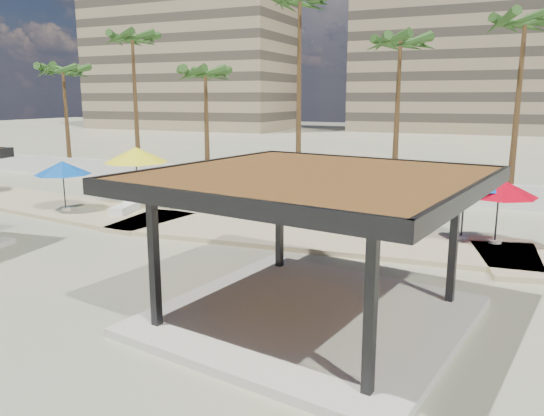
{
  "coord_description": "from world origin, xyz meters",
  "views": [
    {
      "loc": [
        8.78,
        -11.42,
        5.27
      ],
      "look_at": [
        1.22,
        5.49,
        1.4
      ],
      "focal_mm": 35.0,
      "sensor_mm": 36.0,
      "label": 1
    }
  ],
  "objects": [
    {
      "name": "building_west",
      "position": [
        -42.0,
        68.0,
        15.27
      ],
      "size": [
        34.0,
        16.0,
        32.4
      ],
      "color": "#937F60",
      "rests_on": "ground"
    },
    {
      "name": "umbrella_c",
      "position": [
        8.59,
        8.5,
        2.19
      ],
      "size": [
        2.99,
        2.99,
        2.34
      ],
      "rotation": [
        0.0,
        0.0,
        0.15
      ],
      "color": "beige",
      "rests_on": "promenade"
    },
    {
      "name": "palm_a",
      "position": [
        -21.0,
        18.3,
        6.92
      ],
      "size": [
        3.0,
        3.0,
        8.01
      ],
      "color": "brown",
      "rests_on": "ground"
    },
    {
      "name": "pavilion_central",
      "position": [
        4.75,
        -0.08,
        2.16
      ],
      "size": [
        8.2,
        8.2,
        3.61
      ],
      "rotation": [
        0.0,
        0.0,
        -0.17
      ],
      "color": "beige",
      "rests_on": "ground"
    },
    {
      "name": "palm_e",
      "position": [
        3.0,
        18.4,
        7.87
      ],
      "size": [
        3.0,
        3.0,
        9.02
      ],
      "color": "brown",
      "rests_on": "ground"
    },
    {
      "name": "palm_d",
      "position": [
        -3.0,
        18.9,
        10.33
      ],
      "size": [
        3.0,
        3.0,
        11.65
      ],
      "color": "brown",
      "rests_on": "ground"
    },
    {
      "name": "palm_f",
      "position": [
        9.0,
        18.6,
        8.58
      ],
      "size": [
        3.0,
        3.0,
        9.77
      ],
      "color": "brown",
      "rests_on": "ground"
    },
    {
      "name": "umbrella_d",
      "position": [
        7.44,
        8.63,
        2.45
      ],
      "size": [
        3.54,
        3.54,
        2.64
      ],
      "rotation": [
        0.0,
        0.0,
        0.22
      ],
      "color": "beige",
      "rests_on": "promenade"
    },
    {
      "name": "ground",
      "position": [
        0.0,
        0.0,
        0.0
      ],
      "size": [
        200.0,
        200.0,
        0.0
      ],
      "primitive_type": "plane",
      "color": "tan",
      "rests_on": "ground"
    },
    {
      "name": "umbrella_f",
      "position": [
        -9.7,
        6.54,
        2.12
      ],
      "size": [
        2.56,
        2.56,
        2.26
      ],
      "rotation": [
        0.0,
        0.0,
        -0.01
      ],
      "color": "beige",
      "rests_on": "promenade"
    },
    {
      "name": "boundary_wall",
      "position": [
        0.0,
        16.0,
        0.6
      ],
      "size": [
        56.0,
        0.3,
        1.2
      ],
      "primitive_type": "cube",
      "color": "silver",
      "rests_on": "ground"
    },
    {
      "name": "palm_c",
      "position": [
        -9.0,
        18.1,
        6.52
      ],
      "size": [
        3.0,
        3.0,
        7.58
      ],
      "color": "brown",
      "rests_on": "ground"
    },
    {
      "name": "promenade",
      "position": [
        2.0,
        7.67,
        0.06
      ],
      "size": [
        44.45,
        7.97,
        0.24
      ],
      "color": "#C6B284",
      "rests_on": "ground"
    },
    {
      "name": "umbrella_b",
      "position": [
        -7.62,
        9.18,
        2.55
      ],
      "size": [
        3.27,
        3.27,
        2.76
      ],
      "rotation": [
        0.0,
        0.0,
        -0.06
      ],
      "color": "beige",
      "rests_on": "promenade"
    },
    {
      "name": "palm_b",
      "position": [
        -15.0,
        18.7,
        8.79
      ],
      "size": [
        3.0,
        3.0,
        10.0
      ],
      "color": "brown",
      "rests_on": "ground"
    },
    {
      "name": "building_mid",
      "position": [
        4.0,
        78.0,
        14.27
      ],
      "size": [
        38.0,
        16.0,
        30.4
      ],
      "color": "#847259",
      "rests_on": "ground"
    },
    {
      "name": "lounger_b",
      "position": [
        1.06,
        9.13,
        0.35
      ],
      "size": [
        1.26,
        1.94,
        0.7
      ],
      "rotation": [
        0.0,
        0.0,
        1.18
      ],
      "color": "white",
      "rests_on": "promenade"
    },
    {
      "name": "lounger_a",
      "position": [
        -6.95,
        7.39,
        0.37
      ],
      "size": [
        1.11,
        2.13,
        0.77
      ],
      "rotation": [
        0.0,
        0.0,
        1.81
      ],
      "color": "white",
      "rests_on": "promenade"
    }
  ]
}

